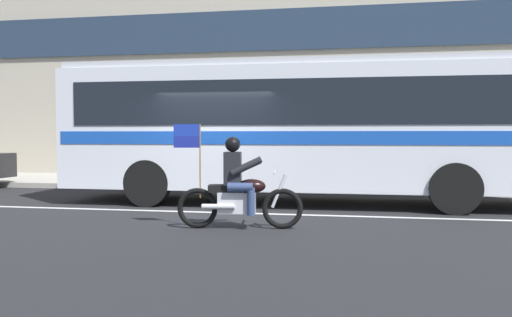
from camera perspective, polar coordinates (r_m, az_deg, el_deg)
name	(u,v)px	position (r m, az deg, el deg)	size (l,w,h in m)	color
ground_plane	(215,208)	(11.45, -4.50, -5.41)	(60.00, 60.00, 0.00)	black
sidewalk_curb	(257,183)	(16.39, 0.07, -2.70)	(28.00, 3.80, 0.15)	#A39E93
lane_center_stripe	(207,212)	(10.88, -5.31, -5.82)	(26.60, 0.14, 0.01)	silver
transit_bus	(307,122)	(12.20, 5.59, 3.95)	(11.13, 2.72, 3.22)	silver
motorcycle_with_rider	(238,190)	(8.92, -1.94, -3.39)	(2.18, 0.69, 1.78)	black
fire_hydrant	(130,169)	(16.70, -13.51, -1.15)	(0.22, 0.30, 0.75)	red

